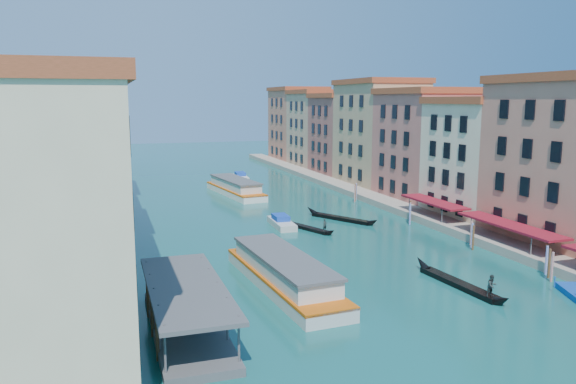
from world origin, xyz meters
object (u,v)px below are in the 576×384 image
at_px(gondola_fore, 306,226).
at_px(vaporetto_near, 283,273).
at_px(vaporetto_stop, 187,314).
at_px(gondola_right, 460,282).
at_px(vaporetto_far, 235,187).

bearing_deg(gondola_fore, vaporetto_near, -137.06).
bearing_deg(vaporetto_stop, gondola_right, 5.22).
relative_size(vaporetto_stop, gondola_right, 1.25).
distance_m(vaporetto_stop, gondola_right, 25.46).
xyz_separation_m(vaporetto_stop, gondola_fore, (19.87, 28.85, -1.06)).
bearing_deg(vaporetto_stop, vaporetto_far, 73.80).
xyz_separation_m(vaporetto_near, vaporetto_far, (7.22, 51.42, -0.04)).
xyz_separation_m(vaporetto_near, gondola_fore, (9.96, 21.33, -0.98)).
relative_size(gondola_fore, gondola_right, 0.82).
relative_size(vaporetto_stop, gondola_fore, 1.52).
height_order(vaporetto_stop, gondola_fore, vaporetto_stop).
distance_m(vaporetto_near, gondola_fore, 23.56).
xyz_separation_m(vaporetto_near, gondola_right, (15.43, -5.21, -0.86)).
distance_m(vaporetto_stop, vaporetto_far, 61.38).
bearing_deg(vaporetto_far, vaporetto_stop, -113.89).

